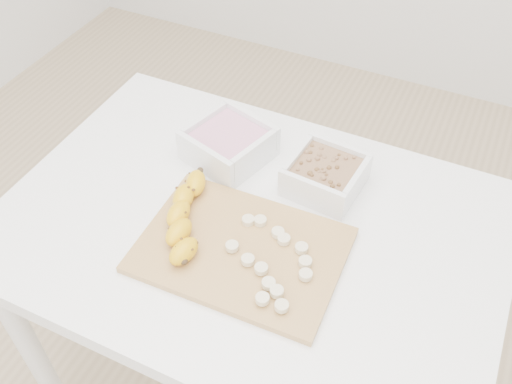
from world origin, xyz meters
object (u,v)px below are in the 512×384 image
at_px(bowl_granola, 325,174).
at_px(banana, 186,217).
at_px(bowl_yogurt, 229,143).
at_px(table, 250,252).
at_px(cutting_board, 241,250).

distance_m(bowl_granola, banana, 0.31).
relative_size(bowl_yogurt, bowl_granola, 1.26).
distance_m(table, bowl_yogurt, 0.24).
bearing_deg(cutting_board, table, 103.80).
bearing_deg(cutting_board, banana, 176.96).
bearing_deg(table, cutting_board, -76.20).
relative_size(bowl_granola, banana, 0.68).
bearing_deg(banana, table, 22.02).
xyz_separation_m(cutting_board, banana, (-0.12, 0.01, 0.03)).
distance_m(bowl_yogurt, cutting_board, 0.28).
bearing_deg(bowl_granola, table, -121.62).
bearing_deg(banana, cutting_board, -13.98).
height_order(bowl_granola, cutting_board, bowl_granola).
height_order(table, cutting_board, cutting_board).
relative_size(bowl_yogurt, cutting_board, 0.53).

